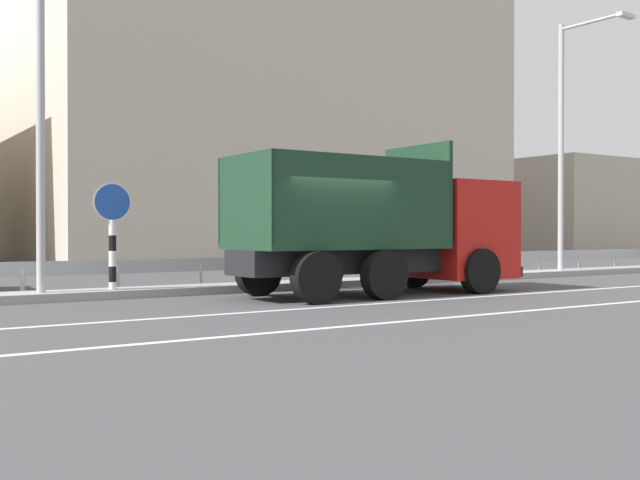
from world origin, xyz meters
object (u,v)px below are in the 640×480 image
object	(u,v)px
dump_truck	(408,236)
street_lamp_1	(42,26)
street_lamp_2	(567,134)
median_road_sign	(112,235)

from	to	relation	value
dump_truck	street_lamp_1	world-z (taller)	street_lamp_1
street_lamp_2	street_lamp_1	bearing A→B (deg)	179.92
dump_truck	street_lamp_1	xyz separation A→B (m)	(-7.72, 2.25, 4.26)
median_road_sign	street_lamp_2	bearing A→B (deg)	-1.09
median_road_sign	street_lamp_2	size ratio (longest dim) A/B	0.31
median_road_sign	street_lamp_1	bearing A→B (deg)	-170.25
street_lamp_1	median_road_sign	bearing A→B (deg)	9.75
median_road_sign	street_lamp_1	world-z (taller)	street_lamp_1
median_road_sign	street_lamp_2	world-z (taller)	street_lamp_2
dump_truck	median_road_sign	world-z (taller)	dump_truck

